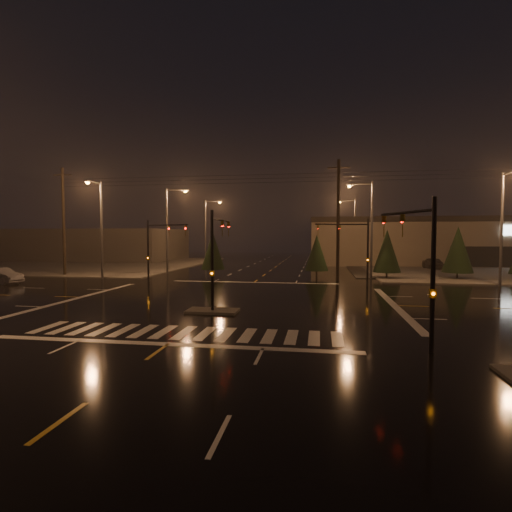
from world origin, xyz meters
name	(u,v)px	position (x,y,z in m)	size (l,w,h in m)	color
ground	(228,301)	(0.00, 0.00, 0.00)	(140.00, 140.00, 0.00)	black
sidewalk_ne	(503,269)	(30.00, 30.00, 0.06)	(36.00, 36.00, 0.12)	#43413C
sidewalk_nw	(83,264)	(-30.00, 30.00, 0.06)	(36.00, 36.00, 0.12)	#43413C
median_island	(212,311)	(0.00, -4.00, 0.07)	(3.00, 1.60, 0.15)	#43413C
crosswalk	(184,333)	(0.00, -9.00, 0.01)	(15.00, 2.60, 0.01)	beige
stop_bar_near	(168,344)	(0.00, -11.00, 0.01)	(16.00, 0.50, 0.01)	beige
stop_bar_far	(254,282)	(0.00, 11.00, 0.01)	(16.00, 0.50, 0.01)	beige
retail_building	(493,239)	(35.00, 45.99, 3.84)	(60.20, 28.30, 7.20)	#766754
commercial_block	(96,244)	(-35.00, 42.00, 2.80)	(30.00, 18.00, 5.60)	#45413D
signal_mast_median	(216,248)	(0.00, -3.07, 3.75)	(0.25, 4.59, 6.00)	black
signal_mast_ne	(357,243)	(9.50, 10.14, 3.79)	(4.84, 1.86, 6.00)	black
signal_mast_nw	(156,243)	(-9.50, 10.14, 3.79)	(4.84, 1.86, 6.00)	black
signal_mast_se	(421,256)	(10.23, -9.75, 3.71)	(1.55, 3.87, 6.00)	black
streetlight_1	(169,224)	(-11.18, 18.00, 5.80)	(2.77, 0.32, 10.00)	#38383A
streetlight_2	(207,227)	(-11.18, 34.00, 5.80)	(2.77, 0.32, 10.00)	#38383A
streetlight_3	(369,223)	(11.18, 16.00, 5.80)	(2.77, 0.32, 10.00)	#38383A
streetlight_4	(353,227)	(11.18, 36.00, 5.80)	(2.77, 0.32, 10.00)	#38383A
streetlight_5	(100,223)	(-16.00, 11.18, 5.80)	(0.32, 2.77, 10.00)	#38383A
streetlight_6	(504,221)	(22.00, 11.18, 5.80)	(0.32, 2.77, 10.00)	#38383A
utility_pole_0	(64,221)	(-22.00, 14.00, 6.13)	(2.20, 0.32, 12.00)	black
utility_pole_1	(338,219)	(8.00, 14.00, 6.13)	(2.20, 0.32, 12.00)	black
conifer_0	(387,251)	(13.11, 16.39, 2.90)	(2.82, 2.82, 5.11)	black
conifer_1	(458,249)	(20.26, 17.16, 3.07)	(3.04, 3.04, 5.44)	black
conifer_3	(213,251)	(-5.64, 16.85, 2.78)	(2.66, 2.66, 4.86)	black
conifer_4	(317,253)	(5.89, 17.02, 2.65)	(2.50, 2.50, 4.61)	black
car_parked	(434,264)	(21.09, 28.67, 0.79)	(1.87, 4.65, 1.59)	black
car_crossing	(0,276)	(-23.35, 6.38, 0.74)	(1.58, 4.52, 1.49)	#5C5D64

